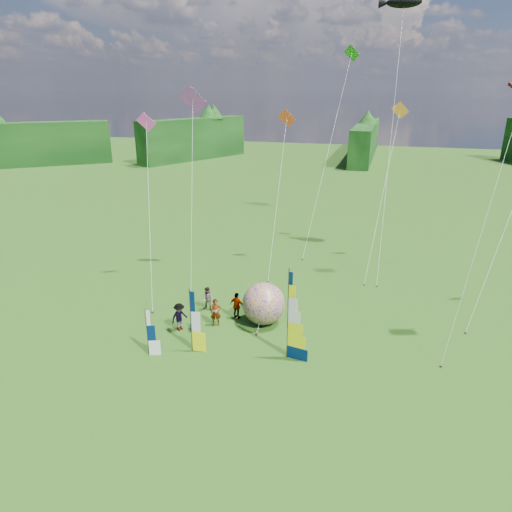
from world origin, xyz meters
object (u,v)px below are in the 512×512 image
(spectator_d, at_px, (237,306))
(kite_whale, at_px, (392,127))
(feather_banner_main, at_px, (288,316))
(spectator_a, at_px, (216,312))
(side_banner_left, at_px, (191,322))
(camp_chair, at_px, (195,324))
(spectator_c, at_px, (179,317))
(side_banner_far, at_px, (147,333))
(spectator_b, at_px, (208,299))
(bol_inflatable, at_px, (264,304))

(spectator_d, xyz_separation_m, kite_whale, (8.75, 14.27, 10.68))
(feather_banner_main, relative_size, spectator_a, 2.88)
(side_banner_left, height_order, kite_whale, kite_whale)
(spectator_a, xyz_separation_m, kite_whale, (9.76, 15.57, 10.68))
(side_banner_left, distance_m, camp_chair, 2.77)
(feather_banner_main, height_order, spectator_c, feather_banner_main)
(side_banner_far, xyz_separation_m, spectator_b, (1.13, 6.33, -0.60))
(camp_chair, xyz_separation_m, kite_whale, (10.80, 16.62, 11.13))
(feather_banner_main, distance_m, spectator_c, 7.54)
(spectator_b, relative_size, kite_whale, 0.07)
(spectator_a, xyz_separation_m, spectator_c, (-1.99, -1.22, 0.00))
(spectator_c, bearing_deg, side_banner_left, -110.09)
(side_banner_far, bearing_deg, side_banner_left, 7.36)
(spectator_c, bearing_deg, bol_inflatable, -34.35)
(bol_inflatable, height_order, spectator_b, bol_inflatable)
(feather_banner_main, bearing_deg, spectator_c, -178.38)
(side_banner_far, bearing_deg, kite_whale, 37.66)
(spectator_d, bearing_deg, side_banner_far, 74.15)
(spectator_a, bearing_deg, camp_chair, -156.29)
(side_banner_far, height_order, bol_inflatable, side_banner_far)
(kite_whale, bearing_deg, spectator_d, -105.89)
(side_banner_left, xyz_separation_m, spectator_c, (-1.76, 2.05, -1.00))
(spectator_c, xyz_separation_m, camp_chair, (0.95, 0.17, -0.45))
(feather_banner_main, bearing_deg, camp_chair, 178.86)
(spectator_a, distance_m, spectator_b, 2.28)
(feather_banner_main, xyz_separation_m, side_banner_left, (-5.49, -0.93, -0.73))
(spectator_c, bearing_deg, kite_whale, -5.74)
(spectator_d, bearing_deg, spectator_a, 67.19)
(spectator_b, distance_m, spectator_d, 2.39)
(side_banner_left, xyz_separation_m, spectator_a, (0.23, 3.27, -1.01))
(spectator_b, bearing_deg, spectator_d, -8.02)
(spectator_b, bearing_deg, camp_chair, -78.93)
(spectator_b, bearing_deg, spectator_a, -49.22)
(feather_banner_main, relative_size, side_banner_far, 1.82)
(side_banner_far, bearing_deg, spectator_c, 61.14)
(side_banner_left, relative_size, spectator_d, 2.08)
(feather_banner_main, relative_size, spectator_c, 2.87)
(bol_inflatable, xyz_separation_m, camp_chair, (-3.93, -2.26, -0.92))
(spectator_c, relative_size, spectator_d, 1.00)
(spectator_b, bearing_deg, kite_whale, 56.86)
(feather_banner_main, xyz_separation_m, bol_inflatable, (-2.37, 3.54, -1.26))
(spectator_a, bearing_deg, side_banner_left, -115.83)
(side_banner_far, distance_m, kite_whale, 25.55)
(spectator_b, distance_m, spectator_c, 3.17)
(spectator_c, height_order, camp_chair, spectator_c)
(spectator_b, xyz_separation_m, kite_whale, (11.07, 13.69, 10.75))
(feather_banner_main, distance_m, kite_whale, 20.52)
(side_banner_far, xyz_separation_m, spectator_c, (0.45, 3.24, -0.53))
(spectator_b, bearing_deg, side_banner_far, -94.30)
(side_banner_far, height_order, spectator_d, side_banner_far)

